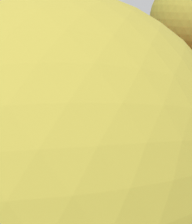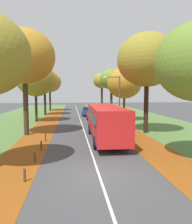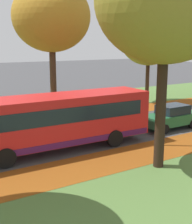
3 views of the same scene
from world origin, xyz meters
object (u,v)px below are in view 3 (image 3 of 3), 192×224
streetlamp_right (156,79)px  car_green_lead (171,117)px  tree_left_mid (149,40)px  bollard_fourth (24,123)px  tree_left_near (51,17)px  bus (58,119)px

streetlamp_right → car_green_lead: (-1.93, 3.29, -2.92)m
streetlamp_right → car_green_lead: 4.81m
tree_left_mid → bollard_fourth: size_ratio=12.31×
tree_left_near → tree_left_mid: tree_left_near is taller
tree_left_near → bollard_fourth: size_ratio=14.94×
bus → streetlamp_right: bearing=68.1°
car_green_lead → tree_left_near: bearing=-145.0°
tree_left_near → car_green_lead: size_ratio=2.45×
tree_left_mid → bus: tree_left_mid is taller
streetlamp_right → tree_left_near: bearing=-168.2°
bus → tree_left_near: bearing=157.5°
bollard_fourth → car_green_lead: bearing=57.8°
tree_left_mid → car_green_lead: (8.14, -4.87, -5.24)m
tree_left_near → bollard_fourth: 8.26m
tree_left_mid → streetlamp_right: (10.07, -8.16, -2.32)m
tree_left_mid → bus: 16.07m
tree_left_near → car_green_lead: (7.54, 5.27, -6.82)m
bollard_fourth → streetlamp_right: (7.27, 5.20, 3.39)m
bollard_fourth → streetlamp_right: streetlamp_right is taller
bollard_fourth → bus: size_ratio=0.07×
bollard_fourth → bus: bus is taller
streetlamp_right → bus: bearing=-111.9°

